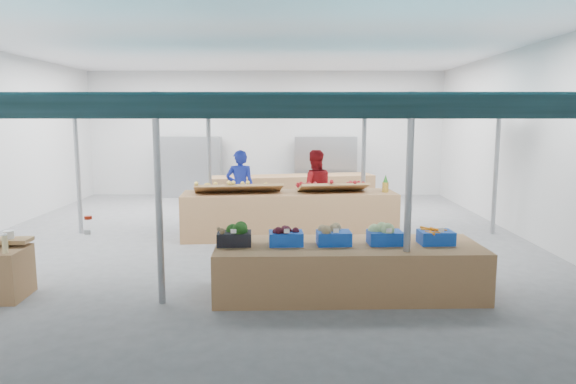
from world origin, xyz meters
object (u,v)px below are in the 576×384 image
at_px(fruit_counter, 289,215).
at_px(vendor_right, 314,189).
at_px(veg_counter, 348,269).
at_px(vendor_left, 240,189).
at_px(crate_stack, 395,266).

xyz_separation_m(fruit_counter, vendor_right, (0.60, 1.10, 0.44)).
bearing_deg(fruit_counter, veg_counter, -80.98).
bearing_deg(vendor_left, vendor_right, 175.63).
xyz_separation_m(veg_counter, fruit_counter, (-0.89, 3.75, 0.12)).
bearing_deg(vendor_right, vendor_left, -4.37).
bearing_deg(fruit_counter, vendor_left, 133.12).
bearing_deg(vendor_left, veg_counter, 108.97).
bearing_deg(fruit_counter, crate_stack, -66.26).
bearing_deg(vendor_right, crate_stack, 100.14).
relative_size(crate_stack, vendor_right, 0.30).
bearing_deg(vendor_right, fruit_counter, 57.02).
height_order(fruit_counter, vendor_right, vendor_right).
bearing_deg(vendor_left, fruit_counter, 133.12).
relative_size(veg_counter, crate_stack, 7.06).
distance_m(veg_counter, vendor_right, 4.89).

